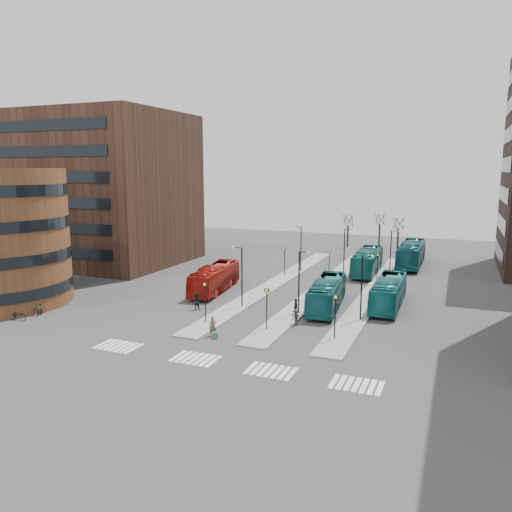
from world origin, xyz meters
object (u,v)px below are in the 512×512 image
at_px(commuter_a, 197,301).
at_px(bicycle_far, 33,310).
at_px(teal_bus_b, 367,261).
at_px(commuter_b, 296,307).
at_px(traveller, 213,326).
at_px(commuter_c, 296,317).
at_px(bicycle_mid, 38,309).
at_px(teal_bus_d, 411,254).
at_px(teal_bus_a, 327,294).
at_px(red_bus, 215,278).
at_px(suitcase, 215,335).
at_px(bicycle_near, 18,315).
at_px(teal_bus_c, 389,292).

distance_m(commuter_a, bicycle_far, 15.76).
relative_size(teal_bus_b, commuter_b, 7.19).
xyz_separation_m(traveller, commuter_c, (5.59, 5.43, -0.10)).
bearing_deg(commuter_a, teal_bus_b, -118.52).
height_order(commuter_a, bicycle_mid, commuter_a).
height_order(teal_bus_d, traveller, teal_bus_d).
distance_m(teal_bus_a, teal_bus_b, 18.88).
height_order(traveller, commuter_a, commuter_a).
distance_m(commuter_b, bicycle_far, 25.38).
distance_m(red_bus, teal_bus_b, 22.16).
bearing_deg(commuter_a, red_bus, -77.32).
xyz_separation_m(teal_bus_a, bicycle_mid, (-25.62, -12.53, -1.03)).
height_order(suitcase, bicycle_mid, bicycle_mid).
xyz_separation_m(teal_bus_a, teal_bus_d, (5.73, 26.52, 0.27)).
bearing_deg(suitcase, commuter_a, 110.76).
xyz_separation_m(bicycle_near, bicycle_mid, (0.00, 2.40, -0.01)).
bearing_deg(bicycle_near, bicycle_mid, -5.59).
height_order(teal_bus_a, bicycle_near, teal_bus_a).
xyz_separation_m(traveller, commuter_a, (-5.18, 6.64, 0.02)).
height_order(teal_bus_d, bicycle_mid, teal_bus_d).
relative_size(suitcase, commuter_c, 0.36).
xyz_separation_m(teal_bus_c, teal_bus_d, (0.04, 23.53, 0.27)).
distance_m(suitcase, bicycle_far, 19.35).
bearing_deg(bicycle_mid, teal_bus_d, -24.24).
relative_size(commuter_a, commuter_c, 1.16).
bearing_deg(traveller, commuter_a, 106.67).
bearing_deg(traveller, red_bus, 95.02).
relative_size(red_bus, teal_bus_c, 1.00).
bearing_deg(red_bus, traveller, -70.41).
relative_size(red_bus, teal_bus_b, 0.92).
height_order(teal_bus_c, bicycle_far, teal_bus_c).
bearing_deg(suitcase, bicycle_near, 169.51).
xyz_separation_m(teal_bus_b, bicycle_near, (-26.38, -33.80, -1.16)).
height_order(teal_bus_d, commuter_b, teal_bus_d).
bearing_deg(traveller, teal_bus_c, 28.94).
bearing_deg(suitcase, traveller, 117.64).
relative_size(commuter_b, bicycle_near, 0.88).
bearing_deg(bicycle_near, commuter_b, -69.77).
xyz_separation_m(commuter_a, bicycle_far, (-13.67, -7.84, -0.38)).
height_order(suitcase, traveller, traveller).
bearing_deg(commuter_c, teal_bus_b, -144.90).
bearing_deg(teal_bus_d, bicycle_far, -128.12).
height_order(commuter_b, bicycle_far, commuter_b).
bearing_deg(teal_bus_c, bicycle_far, -153.30).
bearing_deg(bicycle_far, teal_bus_b, -33.72).
xyz_separation_m(teal_bus_d, bicycle_near, (-31.35, -41.45, -1.29)).
height_order(teal_bus_b, commuter_b, teal_bus_b).
bearing_deg(traveller, bicycle_mid, 160.33).
xyz_separation_m(teal_bus_d, commuter_a, (-17.68, -31.87, -0.93)).
relative_size(teal_bus_b, bicycle_near, 6.29).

